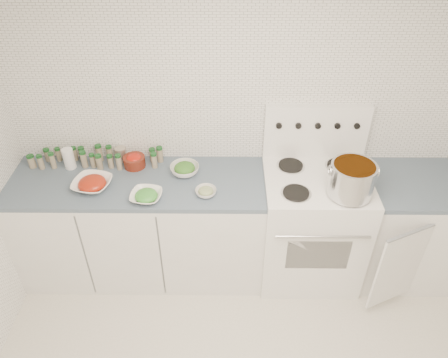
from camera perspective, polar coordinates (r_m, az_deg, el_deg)
room_walls at (r=1.81m, az=5.84°, el=-7.01°), size 3.54×3.04×2.52m
counter_left at (r=3.49m, az=-10.50°, el=-6.08°), size 1.85×0.62×0.90m
stove at (r=3.46m, az=11.27°, el=-5.68°), size 0.76×0.70×1.36m
counter_right at (r=3.73m, az=23.75°, el=-5.89°), size 0.89×0.79×0.90m
stock_pot at (r=3.00m, az=16.37°, el=0.10°), size 0.32×0.30×0.23m
bowl_tomato at (r=3.19m, az=-16.84°, el=-0.58°), size 0.31×0.31×0.09m
bowl_snowpea at (r=3.01m, az=-10.12°, el=-2.17°), size 0.24×0.24×0.07m
bowl_broccoli at (r=3.20m, az=-5.16°, el=1.32°), size 0.28×0.28×0.09m
bowl_zucchini at (r=3.00m, az=-2.39°, el=-1.66°), size 0.18×0.18×0.06m
bowl_pepper at (r=3.33m, az=-11.64°, el=2.37°), size 0.16×0.16×0.10m
salt_canister at (r=3.42m, az=-19.59°, el=2.53°), size 0.09×0.09×0.16m
tin_can at (r=3.41m, az=-13.31°, el=3.18°), size 0.09×0.09×0.11m
spice_cluster at (r=3.42m, az=-16.92°, el=2.70°), size 1.00×0.16×0.14m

